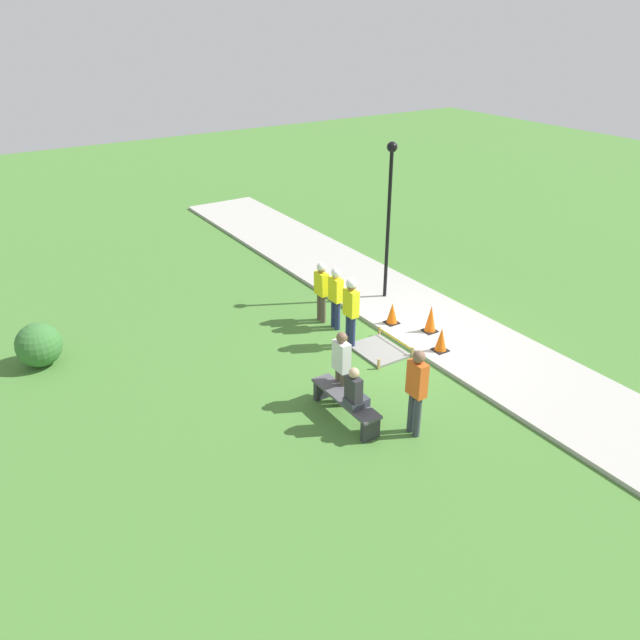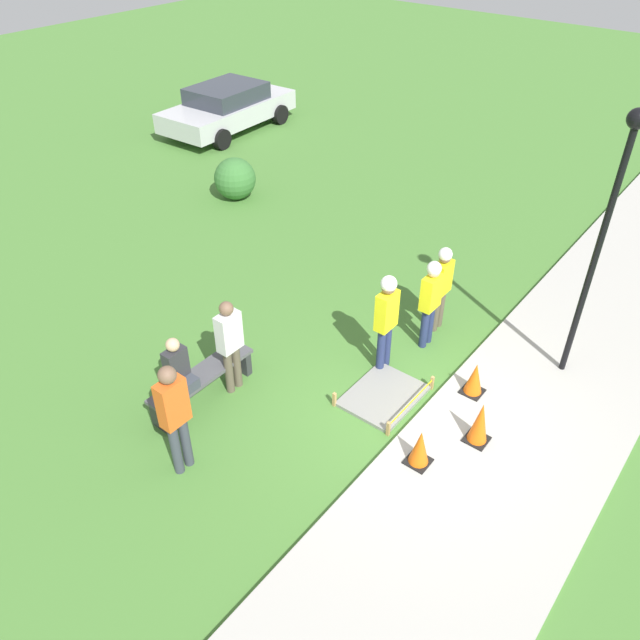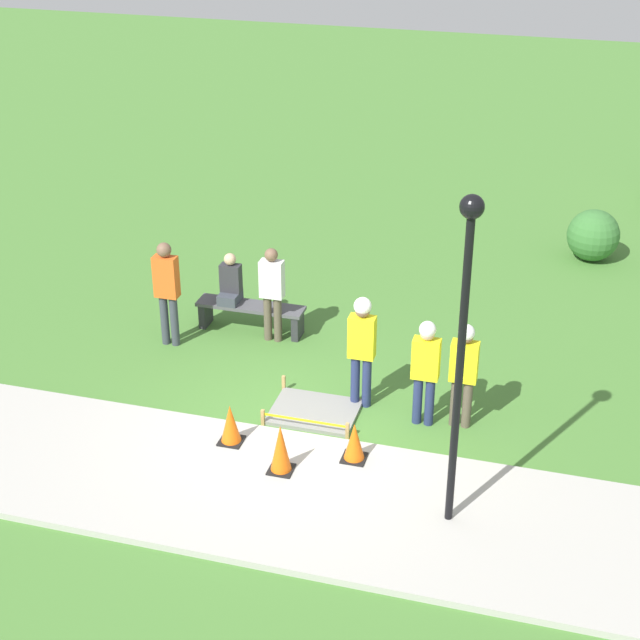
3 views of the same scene
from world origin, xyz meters
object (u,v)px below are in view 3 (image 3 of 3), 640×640
traffic_cone_far_patch (281,448)px  bystander_in_orange_shirt (167,287)px  bystander_in_gray_shirt (272,289)px  worker_trainee (464,367)px  worker_supervisor (426,364)px  traffic_cone_near_patch (231,424)px  worker_assistant (362,342)px  lamppost_near (463,323)px  park_bench (251,312)px  traffic_cone_sidewalk_edge (354,442)px  person_seated_on_bench (230,283)px

traffic_cone_far_patch → bystander_in_orange_shirt: bearing=134.0°
bystander_in_orange_shirt → bystander_in_gray_shirt: bystander_in_orange_shirt is taller
traffic_cone_far_patch → worker_trainee: (2.18, 1.93, 0.54)m
worker_supervisor → bystander_in_gray_shirt: (-2.97, 1.87, -0.04)m
traffic_cone_near_patch → worker_assistant: size_ratio=0.33×
traffic_cone_far_patch → lamppost_near: lamppost_near is taller
traffic_cone_near_patch → traffic_cone_far_patch: traffic_cone_far_patch is taller
lamppost_near → bystander_in_orange_shirt: bearing=147.1°
park_bench → traffic_cone_sidewalk_edge: bearing=-51.3°
traffic_cone_far_patch → bystander_in_gray_shirt: bystander_in_gray_shirt is taller
worker_supervisor → bystander_in_gray_shirt: bearing=147.8°
park_bench → lamppost_near: bearing=-45.8°
park_bench → bystander_in_orange_shirt: size_ratio=1.02×
lamppost_near → traffic_cone_near_patch: bearing=165.5°
worker_supervisor → worker_assistant: (-1.01, 0.24, 0.10)m
traffic_cone_near_patch → worker_supervisor: 2.95m
traffic_cone_far_patch → person_seated_on_bench: size_ratio=0.82×
traffic_cone_near_patch → worker_supervisor: (2.53, 1.38, 0.61)m
traffic_cone_sidewalk_edge → person_seated_on_bench: (-3.09, 3.43, 0.47)m
worker_trainee → lamppost_near: bearing=-85.0°
worker_supervisor → worker_assistant: size_ratio=0.93×
person_seated_on_bench → bystander_in_orange_shirt: size_ratio=0.47×
traffic_cone_near_patch → worker_assistant: 2.33m
park_bench → worker_trainee: (3.98, -1.99, 0.63)m
worker_supervisor → lamppost_near: 3.03m
worker_supervisor → bystander_in_orange_shirt: 4.78m
worker_supervisor → worker_trainee: size_ratio=1.01×
traffic_cone_sidewalk_edge → lamppost_near: lamppost_near is taller
person_seated_on_bench → traffic_cone_far_patch: bearing=-61.1°
traffic_cone_sidewalk_edge → lamppost_near: 3.08m
traffic_cone_far_patch → worker_trainee: 2.96m
park_bench → person_seated_on_bench: bearing=172.4°
traffic_cone_near_patch → park_bench: size_ratio=0.32×
traffic_cone_near_patch → bystander_in_gray_shirt: size_ratio=0.35×
person_seated_on_bench → lamppost_near: (4.56, -4.35, 2.06)m
park_bench → bystander_in_gray_shirt: (0.48, -0.21, 0.61)m
person_seated_on_bench → lamppost_near: size_ratio=0.20×
lamppost_near → bystander_in_gray_shirt: bearing=132.2°
traffic_cone_sidewalk_edge → park_bench: 4.34m
traffic_cone_near_patch → park_bench: traffic_cone_near_patch is taller
traffic_cone_far_patch → worker_supervisor: 2.52m
worker_assistant → bystander_in_orange_shirt: size_ratio=0.98×
traffic_cone_sidewalk_edge → bystander_in_orange_shirt: size_ratio=0.31×
person_seated_on_bench → worker_supervisor: size_ratio=0.52×
traffic_cone_sidewalk_edge → bystander_in_orange_shirt: bystander_in_orange_shirt is taller
traffic_cone_far_patch → bystander_in_gray_shirt: 3.97m
bystander_in_orange_shirt → worker_supervisor: bearing=-15.2°
traffic_cone_near_patch → lamppost_near: (3.28, -0.85, 2.53)m
worker_assistant → person_seated_on_bench: bearing=146.1°
traffic_cone_sidewalk_edge → bystander_in_gray_shirt: size_ratio=0.34×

